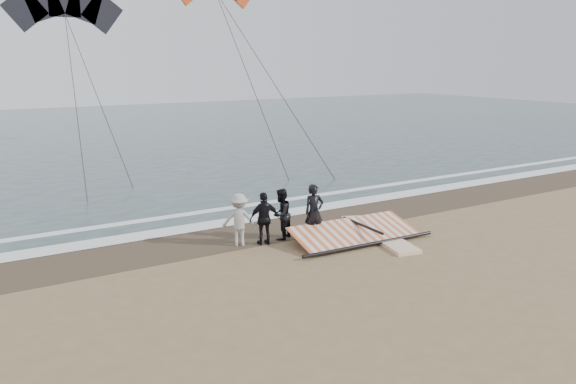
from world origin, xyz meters
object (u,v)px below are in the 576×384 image
at_px(man_main, 314,212).
at_px(board_white, 388,239).
at_px(sail_rig, 350,234).
at_px(board_cream, 359,227).

distance_m(man_main, board_white, 2.45).
xyz_separation_m(man_main, board_white, (1.84, -1.39, -0.82)).
bearing_deg(sail_rig, board_cream, 39.55).
height_order(board_white, sail_rig, sail_rig).
height_order(board_white, board_cream, board_white).
xyz_separation_m(man_main, board_cream, (1.95, 0.16, -0.83)).
relative_size(board_white, sail_rig, 0.59).
xyz_separation_m(board_white, board_cream, (0.10, 1.56, -0.01)).
height_order(man_main, sail_rig, man_main).
height_order(man_main, board_cream, man_main).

